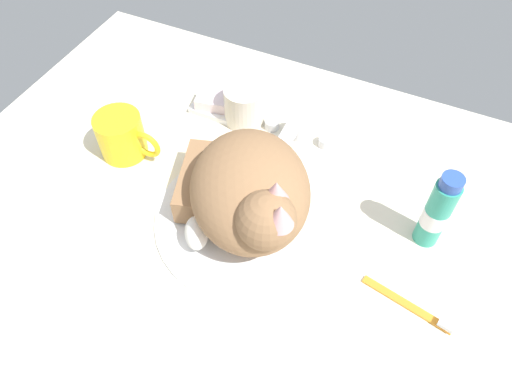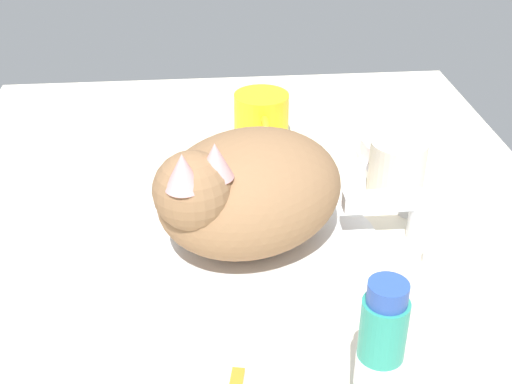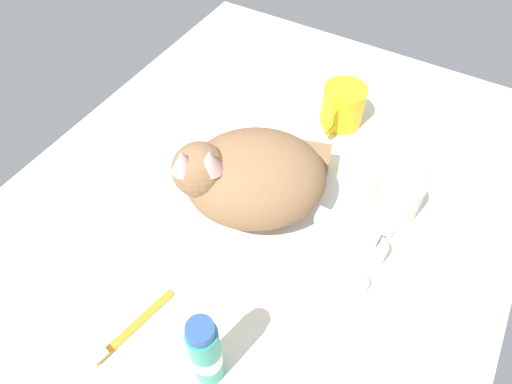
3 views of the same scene
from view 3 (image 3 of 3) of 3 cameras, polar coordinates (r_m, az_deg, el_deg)
ground_plane at (r=77.79cm, az=-0.05°, el=-2.55°), size 110.00×82.50×3.00cm
sink_basin at (r=76.22cm, az=-0.05°, el=-1.68°), size 31.11×31.11×0.91cm
faucet at (r=70.68cm, az=13.66°, el=-6.64°), size 13.59×11.69×6.48cm
cat at (r=70.68cm, az=-0.67°, el=2.12°), size 28.19×28.52×15.91cm
coffee_mug at (r=89.84cm, az=10.91°, el=10.64°), size 12.19×8.24×8.04cm
rinse_cup at (r=76.77cm, az=17.55°, el=-0.55°), size 7.51×7.51×7.46cm
soap_dish at (r=83.28cm, az=18.55°, el=0.98°), size 9.00×6.40×1.20cm
soap_bar at (r=82.06cm, az=18.85°, el=1.73°), size 8.01×6.13×2.17cm
toothpaste_bottle at (r=57.87cm, az=-6.39°, el=-19.65°), size 3.91×3.91×14.72cm
toothbrush at (r=67.72cm, az=-15.81°, el=-16.50°), size 13.84×4.02×1.60cm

